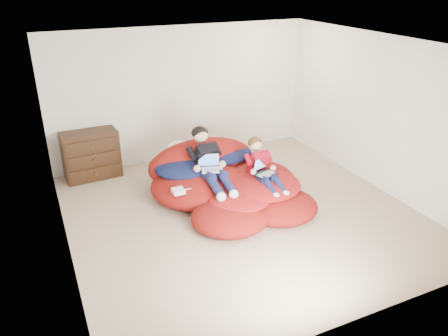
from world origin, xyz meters
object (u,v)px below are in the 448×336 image
beanbag_pile (225,182)px  younger_boy (262,165)px  dresser (91,155)px  laptop_white (211,165)px  laptop_black (264,169)px  older_boy (208,159)px

beanbag_pile → younger_boy: size_ratio=2.38×
beanbag_pile → younger_boy: 0.69m
dresser → beanbag_pile: 2.47m
laptop_white → laptop_black: (0.76, -0.33, -0.07)m
beanbag_pile → older_boy: size_ratio=1.93×
dresser → younger_boy: 3.06m
dresser → laptop_black: 3.09m
laptop_white → older_boy: bearing=90.0°
older_boy → younger_boy: size_ratio=1.23×
older_boy → younger_boy: bearing=-26.2°
dresser → younger_boy: (2.31, -2.00, 0.20)m
dresser → older_boy: 2.27m
beanbag_pile → laptop_black: beanbag_pile is taller
beanbag_pile → laptop_white: size_ratio=6.35×
younger_boy → dresser: bearing=139.1°
dresser → laptop_black: (2.31, -2.05, 0.14)m
older_boy → beanbag_pile: bearing=-8.6°
dresser → beanbag_pile: size_ratio=0.41×
younger_boy → laptop_black: (-0.00, -0.05, -0.06)m
laptop_white → laptop_black: bearing=-23.3°
dresser → older_boy: bearing=-46.4°
older_boy → laptop_black: bearing=-29.4°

